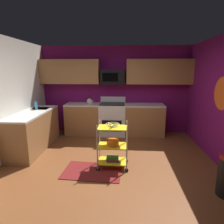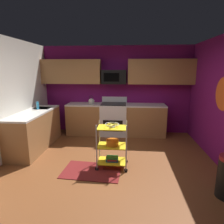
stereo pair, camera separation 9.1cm
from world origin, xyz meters
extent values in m
cube|color=brown|center=(0.00, 0.00, -0.02)|extent=(4.40, 4.80, 0.04)
cube|color=#6B1156|center=(0.00, 2.43, 1.30)|extent=(4.52, 0.06, 2.60)
cylinder|color=#E5591E|center=(2.20, 0.42, 1.45)|extent=(0.00, 0.66, 0.66)
cube|color=#9E6B3D|center=(0.00, 2.10, 0.44)|extent=(2.89, 0.60, 0.88)
cube|color=silver|center=(0.00, 2.10, 0.90)|extent=(2.89, 0.60, 0.04)
cube|color=#9E6B3D|center=(-1.90, 0.89, 0.44)|extent=(0.60, 1.83, 0.88)
cube|color=silver|center=(-1.90, 0.89, 0.90)|extent=(0.60, 1.83, 0.04)
cube|color=#B7BABC|center=(-1.90, 1.35, 0.84)|extent=(0.44, 0.36, 0.16)
cube|color=white|center=(-0.06, 2.10, 0.46)|extent=(0.76, 0.64, 0.92)
cube|color=black|center=(-0.06, 1.78, 0.35)|extent=(0.56, 0.01, 0.32)
cube|color=white|center=(-0.06, 2.39, 1.01)|extent=(0.76, 0.06, 0.18)
cube|color=black|center=(-0.06, 2.10, 0.93)|extent=(0.72, 0.60, 0.02)
cube|color=#9E6B3D|center=(-1.33, 2.23, 1.85)|extent=(1.74, 0.33, 0.70)
cube|color=#9E6B3D|center=(1.27, 2.23, 1.85)|extent=(1.86, 0.33, 0.70)
cube|color=black|center=(-0.06, 2.21, 1.70)|extent=(0.70, 0.38, 0.40)
cube|color=black|center=(-0.12, 2.02, 1.70)|extent=(0.44, 0.01, 0.24)
cylinder|color=silver|center=(-0.21, -0.11, 0.47)|extent=(0.02, 0.02, 0.88)
cylinder|color=black|center=(-0.21, -0.11, 0.04)|extent=(0.07, 0.02, 0.07)
cylinder|color=silver|center=(0.34, -0.11, 0.47)|extent=(0.02, 0.02, 0.88)
cylinder|color=black|center=(0.34, -0.11, 0.04)|extent=(0.07, 0.02, 0.07)
cylinder|color=silver|center=(-0.21, 0.26, 0.47)|extent=(0.02, 0.02, 0.88)
cylinder|color=black|center=(-0.21, 0.26, 0.04)|extent=(0.07, 0.02, 0.07)
cylinder|color=silver|center=(0.34, 0.26, 0.47)|extent=(0.02, 0.02, 0.88)
cylinder|color=black|center=(0.34, 0.26, 0.04)|extent=(0.07, 0.02, 0.07)
cube|color=yellow|center=(0.07, 0.07, 0.12)|extent=(0.56, 0.37, 0.02)
cube|color=yellow|center=(0.07, 0.07, 0.45)|extent=(0.56, 0.37, 0.02)
cube|color=yellow|center=(0.07, 0.07, 0.82)|extent=(0.56, 0.37, 0.02)
torus|color=silver|center=(0.07, 0.07, 0.89)|extent=(0.27, 0.27, 0.01)
cylinder|color=silver|center=(0.07, 0.07, 0.84)|extent=(0.12, 0.12, 0.02)
ellipsoid|color=yellow|center=(0.11, 0.09, 0.87)|extent=(0.17, 0.09, 0.04)
ellipsoid|color=yellow|center=(0.03, 0.11, 0.87)|extent=(0.15, 0.14, 0.04)
ellipsoid|color=yellow|center=(0.05, 0.02, 0.87)|extent=(0.08, 0.17, 0.04)
cylinder|color=orange|center=(0.07, 0.07, 0.51)|extent=(0.24, 0.24, 0.11)
torus|color=orange|center=(0.07, 0.07, 0.57)|extent=(0.25, 0.25, 0.01)
cube|color=#1E4C8C|center=(0.07, 0.07, 0.14)|extent=(0.25, 0.18, 0.03)
cube|color=#B22626|center=(0.07, 0.07, 0.17)|extent=(0.19, 0.18, 0.03)
cube|color=#26723F|center=(0.07, 0.07, 0.20)|extent=(0.24, 0.16, 0.03)
sphere|color=beige|center=(-0.73, 2.10, 0.99)|extent=(0.18, 0.18, 0.18)
sphere|color=black|center=(-0.73, 2.10, 1.08)|extent=(0.03, 0.03, 0.03)
cone|color=beige|center=(-0.65, 2.10, 1.01)|extent=(0.09, 0.04, 0.06)
torus|color=black|center=(-0.73, 2.10, 1.10)|extent=(0.12, 0.01, 0.12)
cylinder|color=#2D8CBF|center=(-1.92, 1.16, 1.02)|extent=(0.06, 0.06, 0.20)
cube|color=maroon|center=(-0.31, -0.14, 0.01)|extent=(1.14, 0.77, 0.01)
camera|label=1|loc=(0.28, -3.50, 1.91)|focal=31.09mm
camera|label=2|loc=(0.37, -3.49, 1.91)|focal=31.09mm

